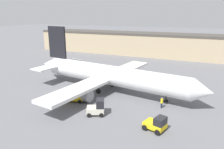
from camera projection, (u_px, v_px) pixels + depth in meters
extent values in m
plane|color=slate|center=(112.00, 91.00, 41.94)|extent=(400.00, 400.00, 0.00)
cube|color=tan|center=(158.00, 46.00, 75.74)|extent=(91.88, 10.03, 7.18)
cube|color=#47423D|center=(159.00, 34.00, 74.67)|extent=(91.88, 10.23, 0.70)
cylinder|color=silver|center=(112.00, 75.00, 41.07)|extent=(29.81, 8.07, 3.70)
cone|color=silver|center=(203.00, 92.00, 32.62)|extent=(3.47, 4.02, 3.62)
cone|color=silver|center=(50.00, 64.00, 49.81)|extent=(4.55, 4.08, 3.51)
cube|color=silver|center=(127.00, 68.00, 49.03)|extent=(6.00, 14.06, 0.50)
cube|color=silver|center=(75.00, 90.00, 35.00)|extent=(6.00, 14.06, 0.50)
cylinder|color=#939399|center=(123.00, 77.00, 47.77)|extent=(3.14, 2.50, 2.10)
cylinder|color=#939399|center=(84.00, 95.00, 37.05)|extent=(3.14, 2.50, 2.10)
cube|color=black|center=(57.00, 42.00, 46.95)|extent=(4.75, 1.06, 6.79)
cube|color=silver|center=(71.00, 61.00, 51.57)|extent=(3.95, 4.88, 0.24)
cube|color=silver|center=(44.00, 68.00, 44.98)|extent=(3.95, 4.88, 0.24)
cylinder|color=#38383D|center=(166.00, 100.00, 36.23)|extent=(0.28, 0.28, 1.34)
cylinder|color=black|center=(166.00, 101.00, 36.31)|extent=(0.74, 0.45, 0.70)
cylinder|color=#38383D|center=(98.00, 90.00, 40.58)|extent=(0.28, 0.28, 1.34)
cylinder|color=black|center=(98.00, 91.00, 40.64)|extent=(0.94, 0.48, 0.90)
cylinder|color=#38383D|center=(112.00, 83.00, 44.47)|extent=(0.28, 0.28, 1.34)
cylinder|color=black|center=(112.00, 85.00, 44.53)|extent=(0.94, 0.48, 0.90)
cylinder|color=#1E2338|center=(161.00, 105.00, 34.51)|extent=(0.28, 0.28, 0.85)
cylinder|color=yellow|center=(162.00, 101.00, 34.30)|extent=(0.39, 0.39, 0.67)
sphere|color=tan|center=(162.00, 98.00, 34.18)|extent=(0.25, 0.25, 0.25)
cube|color=yellow|center=(155.00, 125.00, 28.00)|extent=(3.05, 2.53, 0.66)
cube|color=black|center=(160.00, 121.00, 27.32)|extent=(1.58, 1.95, 0.94)
cylinder|color=black|center=(157.00, 132.00, 26.83)|extent=(0.77, 0.47, 0.72)
cylinder|color=black|center=(165.00, 127.00, 28.21)|extent=(0.77, 0.47, 0.72)
cylinder|color=black|center=(145.00, 128.00, 27.97)|extent=(0.77, 0.47, 0.72)
cylinder|color=black|center=(152.00, 122.00, 29.35)|extent=(0.77, 0.47, 0.72)
cube|color=yellow|center=(74.00, 97.00, 37.22)|extent=(3.75, 2.88, 0.87)
cube|color=black|center=(79.00, 91.00, 36.87)|extent=(1.94, 2.07, 1.24)
cube|color=#333333|center=(70.00, 91.00, 36.97)|extent=(2.38, 1.93, 0.79)
cylinder|color=black|center=(80.00, 101.00, 36.37)|extent=(0.67, 0.47, 0.61)
cylinder|color=black|center=(82.00, 97.00, 38.15)|extent=(0.67, 0.47, 0.61)
cylinder|color=black|center=(66.00, 101.00, 36.52)|extent=(0.67, 0.47, 0.61)
cylinder|color=black|center=(69.00, 97.00, 38.30)|extent=(0.67, 0.47, 0.61)
cube|color=beige|center=(95.00, 110.00, 32.22)|extent=(3.09, 2.75, 0.85)
cube|color=black|center=(100.00, 103.00, 31.95)|extent=(1.72, 1.97, 1.22)
cylinder|color=black|center=(101.00, 115.00, 31.47)|extent=(0.69, 0.52, 0.63)
cylinder|color=black|center=(102.00, 110.00, 33.23)|extent=(0.69, 0.52, 0.63)
cylinder|color=black|center=(89.00, 115.00, 31.43)|extent=(0.69, 0.52, 0.63)
cylinder|color=black|center=(90.00, 110.00, 33.20)|extent=(0.69, 0.52, 0.63)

